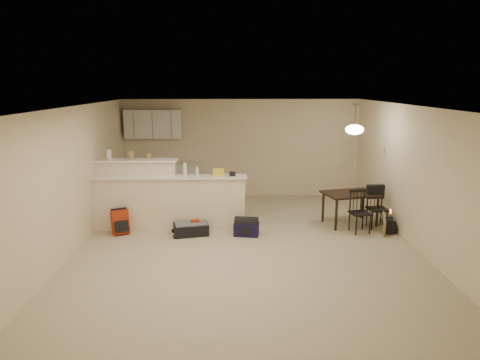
{
  "coord_description": "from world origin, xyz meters",
  "views": [
    {
      "loc": [
        -0.25,
        -7.39,
        2.87
      ],
      "look_at": [
        -0.1,
        0.7,
        1.05
      ],
      "focal_mm": 32.0,
      "sensor_mm": 36.0,
      "label": 1
    }
  ],
  "objects_px": {
    "black_daypack": "(389,225)",
    "dining_table": "(351,197)",
    "pendant_lamp": "(355,129)",
    "dining_chair_far": "(377,208)",
    "red_backpack": "(120,222)",
    "navy_duffel": "(246,229)",
    "suitcase": "(191,229)",
    "dining_chair_near": "(360,212)"
  },
  "relations": [
    {
      "from": "dining_chair_far",
      "to": "black_daypack",
      "type": "relative_size",
      "value": 2.83
    },
    {
      "from": "dining_chair_near",
      "to": "suitcase",
      "type": "relative_size",
      "value": 1.29
    },
    {
      "from": "dining_chair_near",
      "to": "navy_duffel",
      "type": "height_order",
      "value": "dining_chair_near"
    },
    {
      "from": "dining_chair_near",
      "to": "suitcase",
      "type": "height_order",
      "value": "dining_chair_near"
    },
    {
      "from": "red_backpack",
      "to": "black_daypack",
      "type": "xyz_separation_m",
      "value": [
        5.29,
        0.0,
        -0.11
      ]
    },
    {
      "from": "dining_chair_far",
      "to": "dining_chair_near",
      "type": "bearing_deg",
      "value": -153.0
    },
    {
      "from": "pendant_lamp",
      "to": "dining_table",
      "type": "bearing_deg",
      "value": 0.0
    },
    {
      "from": "dining_chair_far",
      "to": "red_backpack",
      "type": "xyz_separation_m",
      "value": [
        -5.13,
        -0.25,
        -0.19
      ]
    },
    {
      "from": "pendant_lamp",
      "to": "dining_chair_far",
      "type": "bearing_deg",
      "value": -28.6
    },
    {
      "from": "dining_chair_near",
      "to": "red_backpack",
      "type": "height_order",
      "value": "dining_chair_near"
    },
    {
      "from": "dining_chair_far",
      "to": "black_daypack",
      "type": "distance_m",
      "value": 0.42
    },
    {
      "from": "dining_chair_far",
      "to": "red_backpack",
      "type": "height_order",
      "value": "dining_chair_far"
    },
    {
      "from": "dining_chair_near",
      "to": "red_backpack",
      "type": "xyz_separation_m",
      "value": [
        -4.71,
        0.0,
        -0.18
      ]
    },
    {
      "from": "dining_chair_near",
      "to": "black_daypack",
      "type": "relative_size",
      "value": 2.79
    },
    {
      "from": "dining_chair_far",
      "to": "navy_duffel",
      "type": "relative_size",
      "value": 1.8
    },
    {
      "from": "suitcase",
      "to": "red_backpack",
      "type": "relative_size",
      "value": 1.36
    },
    {
      "from": "dining_chair_far",
      "to": "suitcase",
      "type": "bearing_deg",
      "value": -179.28
    },
    {
      "from": "dining_table",
      "to": "black_daypack",
      "type": "xyz_separation_m",
      "value": [
        0.65,
        -0.51,
        -0.46
      ]
    },
    {
      "from": "dining_chair_far",
      "to": "black_daypack",
      "type": "xyz_separation_m",
      "value": [
        0.17,
        -0.25,
        -0.29
      ]
    },
    {
      "from": "pendant_lamp",
      "to": "red_backpack",
      "type": "distance_m",
      "value": 4.99
    },
    {
      "from": "dining_table",
      "to": "red_backpack",
      "type": "bearing_deg",
      "value": 171.64
    },
    {
      "from": "pendant_lamp",
      "to": "suitcase",
      "type": "distance_m",
      "value": 3.81
    },
    {
      "from": "red_backpack",
      "to": "navy_duffel",
      "type": "xyz_separation_m",
      "value": [
        2.46,
        -0.14,
        -0.11
      ]
    },
    {
      "from": "pendant_lamp",
      "to": "dining_chair_far",
      "type": "relative_size",
      "value": 0.73
    },
    {
      "from": "dining_chair_far",
      "to": "suitcase",
      "type": "relative_size",
      "value": 1.31
    },
    {
      "from": "navy_duffel",
      "to": "black_daypack",
      "type": "relative_size",
      "value": 1.57
    },
    {
      "from": "dining_chair_near",
      "to": "dining_chair_far",
      "type": "distance_m",
      "value": 0.49
    },
    {
      "from": "dining_table",
      "to": "dining_chair_far",
      "type": "relative_size",
      "value": 1.44
    },
    {
      "from": "black_daypack",
      "to": "dining_table",
      "type": "bearing_deg",
      "value": 70.83
    },
    {
      "from": "pendant_lamp",
      "to": "navy_duffel",
      "type": "distance_m",
      "value": 2.94
    },
    {
      "from": "dining_chair_far",
      "to": "navy_duffel",
      "type": "xyz_separation_m",
      "value": [
        -2.66,
        -0.39,
        -0.3
      ]
    },
    {
      "from": "dining_chair_near",
      "to": "dining_chair_far",
      "type": "bearing_deg",
      "value": 18.74
    },
    {
      "from": "dining_table",
      "to": "dining_chair_far",
      "type": "height_order",
      "value": "dining_chair_far"
    },
    {
      "from": "pendant_lamp",
      "to": "black_daypack",
      "type": "relative_size",
      "value": 2.06
    },
    {
      "from": "dining_chair_far",
      "to": "black_daypack",
      "type": "bearing_deg",
      "value": -59.92
    },
    {
      "from": "red_backpack",
      "to": "navy_duffel",
      "type": "distance_m",
      "value": 2.47
    },
    {
      "from": "pendant_lamp",
      "to": "black_daypack",
      "type": "distance_m",
      "value": 2.03
    },
    {
      "from": "navy_duffel",
      "to": "dining_chair_far",
      "type": "bearing_deg",
      "value": 17.26
    },
    {
      "from": "dining_chair_near",
      "to": "red_backpack",
      "type": "distance_m",
      "value": 4.71
    },
    {
      "from": "pendant_lamp",
      "to": "navy_duffel",
      "type": "xyz_separation_m",
      "value": [
        -2.18,
        -0.65,
        -1.86
      ]
    },
    {
      "from": "suitcase",
      "to": "black_daypack",
      "type": "bearing_deg",
      "value": -11.88
    },
    {
      "from": "dining_chair_far",
      "to": "navy_duffel",
      "type": "height_order",
      "value": "dining_chair_far"
    }
  ]
}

